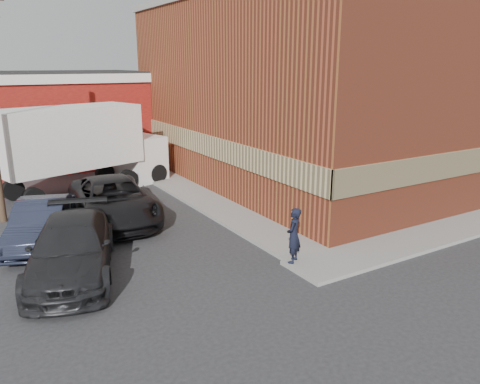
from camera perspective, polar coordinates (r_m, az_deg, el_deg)
ground at (r=15.10m, az=6.47°, el=-8.36°), size 90.00×90.00×0.00m
brick_building at (r=26.21m, az=9.73°, el=12.19°), size 14.25×18.25×9.36m
sidewalk_south at (r=19.81m, az=25.71°, el=-3.80°), size 16.00×1.80×0.12m
sidewalk_west at (r=22.69m, az=-6.17°, el=-0.01°), size 1.80×18.00×0.12m
warehouse at (r=31.17m, az=-26.48°, el=7.85°), size 16.30×8.30×5.60m
man at (r=14.43m, az=6.56°, el=-5.27°), size 0.76×0.72×1.74m
sedan at (r=17.48m, az=-23.05°, el=-3.50°), size 3.11×4.92×1.53m
suv_a at (r=19.12m, az=-15.18°, el=-0.97°), size 3.28×6.28×1.69m
suv_b at (r=14.69m, az=-19.82°, el=-6.46°), size 3.88×6.06×1.64m
box_truck at (r=23.66m, az=-18.37°, el=5.70°), size 8.73×4.66×4.13m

